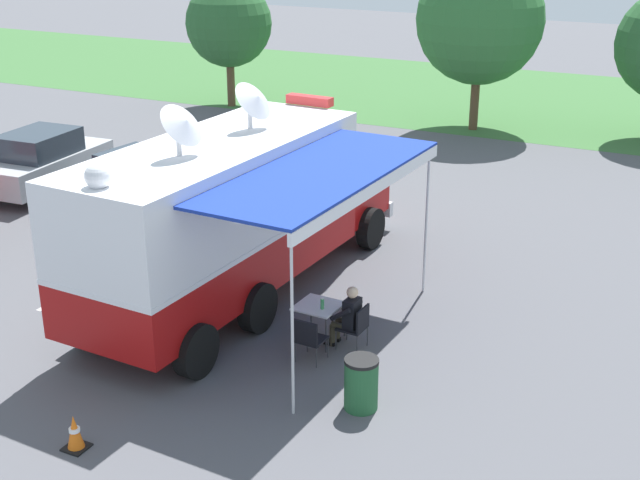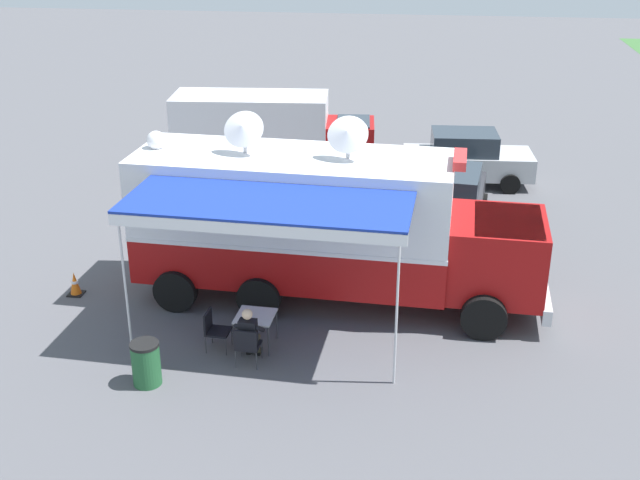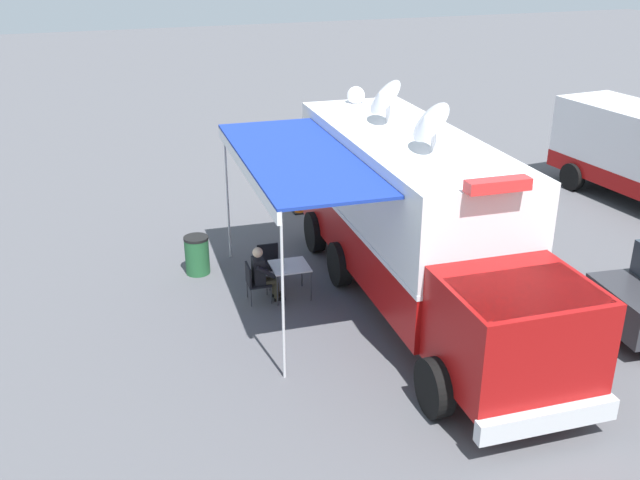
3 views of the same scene
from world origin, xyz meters
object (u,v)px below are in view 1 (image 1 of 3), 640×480
(seated_responder, at_px, (348,315))
(car_behind_truck, at_px, (143,185))
(folding_table, at_px, (318,308))
(water_bottle, at_px, (322,304))
(traffic_cone, at_px, (75,433))
(folding_chair_at_table, at_px, (357,324))
(command_truck, at_px, (240,207))
(folding_chair_beside_table, at_px, (309,337))
(trash_bin, at_px, (361,384))
(car_far_corner, at_px, (43,161))

(seated_responder, height_order, car_behind_truck, car_behind_truck)
(folding_table, distance_m, water_bottle, 0.24)
(seated_responder, xyz_separation_m, traffic_cone, (-2.38, -4.80, -0.37))
(folding_chair_at_table, bearing_deg, seated_responder, 177.01)
(command_truck, height_order, folding_table, command_truck)
(folding_table, relative_size, folding_chair_at_table, 0.97)
(folding_chair_beside_table, height_order, trash_bin, trash_bin)
(car_behind_truck, bearing_deg, folding_chair_beside_table, -34.08)
(folding_chair_at_table, xyz_separation_m, folding_chair_beside_table, (-0.57, -0.84, 0.00))
(folding_chair_at_table, bearing_deg, traffic_cone, -118.24)
(command_truck, distance_m, car_far_corner, 9.59)
(folding_table, height_order, water_bottle, water_bottle)
(seated_responder, distance_m, car_behind_truck, 8.86)
(water_bottle, height_order, car_far_corner, car_far_corner)
(water_bottle, relative_size, car_far_corner, 0.05)
(folding_chair_at_table, height_order, trash_bin, trash_bin)
(folding_chair_beside_table, relative_size, car_behind_truck, 0.20)
(folding_chair_at_table, bearing_deg, folding_table, 179.36)
(water_bottle, relative_size, trash_bin, 0.25)
(command_truck, distance_m, seated_responder, 3.46)
(folding_table, bearing_deg, seated_responder, 0.09)
(trash_bin, relative_size, car_far_corner, 0.21)
(folding_table, height_order, trash_bin, trash_bin)
(traffic_cone, xyz_separation_m, car_behind_truck, (-5.43, 8.97, 0.60))
(folding_table, xyz_separation_m, folding_chair_beside_table, (0.23, -0.85, -0.16))
(folding_chair_at_table, distance_m, folding_chair_beside_table, 1.02)
(folding_chair_beside_table, bearing_deg, seated_responder, 65.81)
(car_behind_truck, bearing_deg, folding_table, -30.12)
(traffic_cone, bearing_deg, car_far_corner, 134.45)
(folding_table, relative_size, water_bottle, 3.75)
(water_bottle, xyz_separation_m, folding_chair_at_table, (0.66, 0.10, -0.32))
(folding_chair_at_table, distance_m, traffic_cone, 5.44)
(folding_table, relative_size, seated_responder, 0.67)
(folding_chair_at_table, relative_size, traffic_cone, 1.50)
(traffic_cone, relative_size, car_behind_truck, 0.13)
(trash_bin, distance_m, traffic_cone, 4.56)
(water_bottle, bearing_deg, folding_table, 141.83)
(water_bottle, height_order, traffic_cone, water_bottle)
(water_bottle, height_order, folding_chair_at_table, water_bottle)
(seated_responder, bearing_deg, folding_chair_beside_table, -114.19)
(command_truck, relative_size, water_bottle, 42.88)
(folding_table, bearing_deg, command_truck, 153.60)
(command_truck, height_order, folding_chair_beside_table, command_truck)
(folding_chair_beside_table, bearing_deg, trash_bin, -33.95)
(folding_chair_beside_table, bearing_deg, folding_table, 105.08)
(command_truck, height_order, car_far_corner, command_truck)
(water_bottle, xyz_separation_m, car_far_corner, (-11.32, 4.91, 0.05))
(folding_table, relative_size, car_behind_truck, 0.19)
(command_truck, xyz_separation_m, seated_responder, (2.98, -1.18, -1.30))
(traffic_cone, bearing_deg, command_truck, 95.71)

